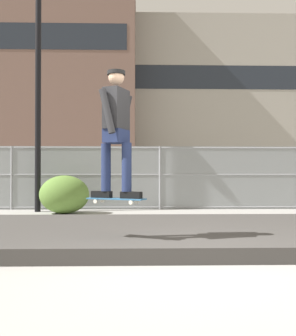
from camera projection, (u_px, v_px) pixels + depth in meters
ground_plane at (199, 273)px, 4.10m from camera, size 120.00×120.00×0.00m
gravel_berm at (178, 232)px, 6.30m from camera, size 13.21×3.69×0.20m
skateboard at (116, 199)px, 5.13m from camera, size 0.81×0.52×0.07m
skater at (116, 125)px, 5.14m from camera, size 0.70×0.62×1.71m
chain_fence at (160, 177)px, 11.43m from camera, size 17.38×0.06×1.85m
street_lamp at (38, 67)px, 10.72m from camera, size 0.44×0.44×6.37m
parked_car_near at (3, 179)px, 14.72m from camera, size 4.46×2.07×1.66m
library_building at (50, 81)px, 43.02m from camera, size 18.89×13.22×22.49m
office_block at (186, 109)px, 48.23m from camera, size 23.70×14.81×18.01m
shrub_left at (64, 195)px, 10.17m from camera, size 1.30×1.06×1.00m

